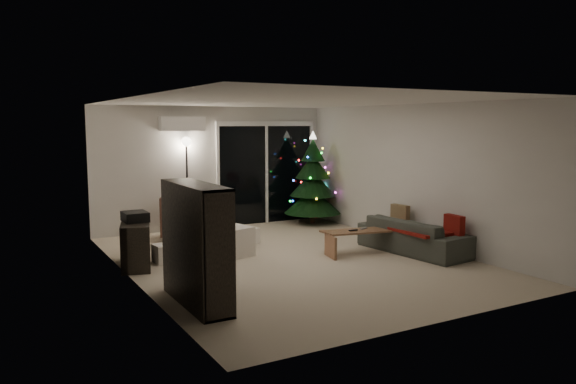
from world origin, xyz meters
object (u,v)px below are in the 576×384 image
armchair (188,216)px  christmas_tree (313,178)px  media_cabinet (136,244)px  sofa (414,236)px  bookshelf (182,246)px  coffee_table (360,242)px

armchair → christmas_tree: bearing=-150.2°
media_cabinet → christmas_tree: christmas_tree is taller
media_cabinet → armchair: (1.38, 1.57, 0.09)m
media_cabinet → sofa: (4.30, -1.38, -0.06)m
media_cabinet → sofa: size_ratio=0.56×
armchair → media_cabinet: bearing=73.5°
bookshelf → media_cabinet: (0.00, 2.17, -0.38)m
media_cabinet → christmas_tree: bearing=38.3°
coffee_table → christmas_tree: bearing=85.3°
media_cabinet → christmas_tree: (4.28, 1.81, 0.65)m
armchair → sofa: 4.15m
media_cabinet → christmas_tree: size_ratio=0.55×
sofa → coffee_table: size_ratio=1.57×
sofa → coffee_table: bearing=59.9°
sofa → christmas_tree: bearing=-5.6°
coffee_table → christmas_tree: 3.04m
bookshelf → sofa: bearing=27.4°
bookshelf → coffee_table: bookshelf is taller
coffee_table → christmas_tree: size_ratio=0.63×
media_cabinet → armchair: size_ratio=1.16×
christmas_tree → bookshelf: bearing=-137.1°
sofa → christmas_tree: christmas_tree is taller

